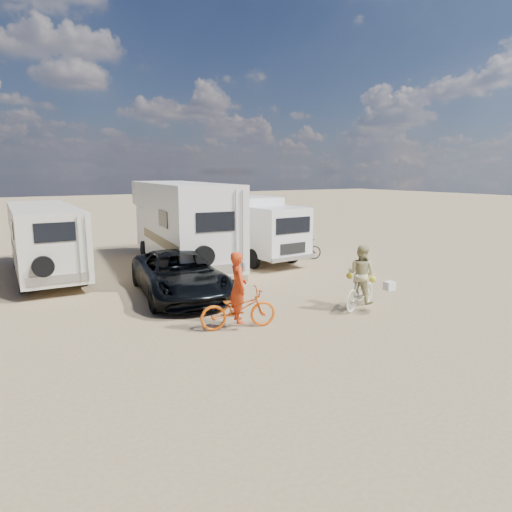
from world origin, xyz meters
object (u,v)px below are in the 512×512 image
box_truck (247,228)px  bike_parked (301,249)px  rider_man (238,294)px  cooler (190,275)px  rv_main (182,225)px  bike_woman (360,291)px  crate (241,276)px  bike_man (238,309)px  rider_woman (361,280)px  dark_suv (179,274)px  rv_left (45,242)px

box_truck → bike_parked: 2.65m
rider_man → cooler: (0.91, 5.37, -0.67)m
rider_man → rv_main: bearing=2.1°
box_truck → bike_parked: (1.93, -1.56, -0.92)m
bike_woman → crate: (-1.30, 4.73, -0.36)m
bike_man → crate: 5.11m
rider_woman → bike_parked: rider_woman is taller
dark_suv → crate: 2.88m
bike_man → cooler: 5.46m
bike_man → crate: (2.53, 4.43, -0.35)m
box_truck → rider_man: box_truck is taller
rider_man → cooler: rider_man is taller
cooler → crate: cooler is taller
bike_man → dark_suv: bearing=16.7°
rider_man → crate: size_ratio=4.49×
rider_man → bike_parked: (6.79, 6.54, -0.41)m
dark_suv → bike_man: 3.61m
box_truck → cooler: (-3.94, -2.73, -1.18)m
rv_main → cooler: size_ratio=15.30×
rv_left → rider_woman: size_ratio=4.33×
box_truck → dark_suv: bearing=-141.6°
crate → rv_main: bearing=103.9°
rv_left → box_truck: box_truck is taller
bike_woman → cooler: bike_woman is taller
rider_man → bike_parked: size_ratio=0.97×
box_truck → rv_main: bearing=179.7°
box_truck → bike_parked: size_ratio=3.64×
rider_man → rider_woman: size_ratio=1.06×
bike_parked → dark_suv: bearing=131.7°
dark_suv → bike_man: dark_suv is taller
bike_parked → cooler: (-5.87, -1.17, -0.26)m
rider_woman → bike_parked: (2.96, 6.85, -0.36)m
bike_woman → rider_woman: size_ratio=1.04×
rv_main → crate: 3.93m
rv_left → bike_man: (3.43, -8.81, -0.81)m
rv_main → rv_left: size_ratio=1.16×
dark_suv → bike_man: bearing=-79.2°
box_truck → bike_man: 9.49m
rider_man → bike_parked: 9.44m
box_truck → cooler: bearing=-148.7°
rv_left → rider_woman: 11.66m
box_truck → bike_man: (-4.85, -8.11, -0.89)m
crate → rider_woman: bearing=-74.6°
box_truck → bike_man: bearing=-124.4°
rv_left → box_truck: 8.31m
rv_main → bike_man: bearing=-95.6°
bike_man → rider_woman: 3.86m
dark_suv → rider_man: bearing=-79.2°
rv_main → rider_woman: 8.56m
rv_main → box_truck: 3.21m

